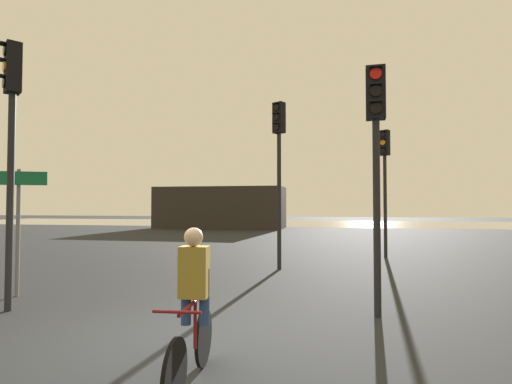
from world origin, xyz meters
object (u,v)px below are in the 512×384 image
(traffic_light_center, at_px, (279,154))
(direction_sign_post, at_px, (18,213))
(traffic_light_far_right, at_px, (385,169))
(cyclist, at_px, (193,304))
(traffic_light_near_left, at_px, (11,125))
(distant_building, at_px, (221,208))
(traffic_light_near_right, at_px, (376,141))

(traffic_light_center, xyz_separation_m, direction_sign_post, (-4.80, -4.41, -1.66))
(traffic_light_far_right, height_order, cyclist, traffic_light_far_right)
(traffic_light_center, relative_size, traffic_light_near_left, 1.02)
(distant_building, xyz_separation_m, cyclist, (7.63, -27.69, -0.85))
(traffic_light_far_right, distance_m, traffic_light_near_left, 11.43)
(traffic_light_near_right, height_order, direction_sign_post, traffic_light_near_right)
(traffic_light_near_right, distance_m, traffic_light_far_right, 7.91)
(traffic_light_far_right, relative_size, traffic_light_near_left, 0.95)
(cyclist, bearing_deg, traffic_light_near_left, -30.84)
(traffic_light_center, xyz_separation_m, cyclist, (0.09, -7.49, -2.54))
(distant_building, bearing_deg, traffic_light_near_right, -68.41)
(distant_building, relative_size, traffic_light_near_right, 2.47)
(traffic_light_near_right, distance_m, direction_sign_post, 7.17)
(distant_building, xyz_separation_m, traffic_light_near_right, (9.80, -24.76, 1.26))
(traffic_light_center, distance_m, traffic_light_near_left, 6.77)
(direction_sign_post, bearing_deg, traffic_light_near_right, 154.60)
(traffic_light_far_right, height_order, traffic_light_near_left, traffic_light_near_left)
(distant_building, relative_size, traffic_light_center, 2.13)
(traffic_light_center, distance_m, cyclist, 7.91)
(traffic_light_center, bearing_deg, traffic_light_far_right, -106.26)
(traffic_light_near_right, height_order, cyclist, traffic_light_near_right)
(distant_building, distance_m, traffic_light_near_left, 25.88)
(distant_building, relative_size, cyclist, 6.08)
(traffic_light_center, bearing_deg, traffic_light_near_left, 82.42)
(distant_building, height_order, direction_sign_post, distant_building)
(direction_sign_post, bearing_deg, traffic_light_center, -161.59)
(traffic_light_far_right, distance_m, direction_sign_post, 11.30)
(traffic_light_near_left, bearing_deg, traffic_light_near_right, -134.40)
(traffic_light_near_right, bearing_deg, traffic_light_near_left, 11.27)
(traffic_light_center, bearing_deg, cyclist, 120.20)
(cyclist, bearing_deg, distant_building, -78.78)
(traffic_light_far_right, bearing_deg, traffic_light_near_left, 82.66)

